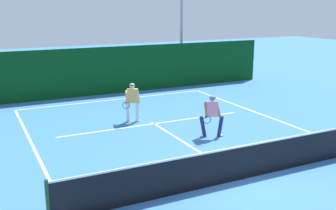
# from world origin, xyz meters

# --- Properties ---
(ground_plane) EXTENTS (80.00, 80.00, 0.00)m
(ground_plane) POSITION_xyz_m (0.00, 0.00, 0.00)
(ground_plane) COLOR #3974BA
(court_line_baseline_far) EXTENTS (10.00, 0.10, 0.01)m
(court_line_baseline_far) POSITION_xyz_m (0.00, 11.08, 0.00)
(court_line_baseline_far) COLOR white
(court_line_baseline_far) RESTS_ON ground_plane
(court_line_service) EXTENTS (8.15, 0.10, 0.01)m
(court_line_service) POSITION_xyz_m (0.00, 6.15, 0.00)
(court_line_service) COLOR white
(court_line_service) RESTS_ON ground_plane
(court_line_centre) EXTENTS (0.10, 6.40, 0.01)m
(court_line_centre) POSITION_xyz_m (0.00, 3.20, 0.00)
(court_line_centre) COLOR white
(court_line_centre) RESTS_ON ground_plane
(tennis_net) EXTENTS (10.96, 0.09, 1.08)m
(tennis_net) POSITION_xyz_m (0.00, 0.00, 0.53)
(tennis_net) COLOR #1E4723
(tennis_net) RESTS_ON ground_plane
(player_near) EXTENTS (1.07, 0.82, 1.61)m
(player_near) POSITION_xyz_m (1.23, 3.63, 0.88)
(player_near) COLOR #1E234C
(player_near) RESTS_ON ground_plane
(player_far) EXTENTS (0.95, 0.89, 1.68)m
(player_far) POSITION_xyz_m (-0.70, 6.82, 0.93)
(player_far) COLOR silver
(player_far) RESTS_ON ground_plane
(tennis_ball) EXTENTS (0.07, 0.07, 0.07)m
(tennis_ball) POSITION_xyz_m (-2.21, 2.22, 0.03)
(tennis_ball) COLOR #D1E033
(tennis_ball) RESTS_ON ground_plane
(back_fence_windscreen) EXTENTS (20.26, 0.12, 2.63)m
(back_fence_windscreen) POSITION_xyz_m (0.00, 12.62, 1.31)
(back_fence_windscreen) COLOR #083B14
(back_fence_windscreen) RESTS_ON ground_plane
(light_pole) EXTENTS (0.55, 0.44, 8.39)m
(light_pole) POSITION_xyz_m (5.71, 14.44, 5.07)
(light_pole) COLOR #9EA39E
(light_pole) RESTS_ON ground_plane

